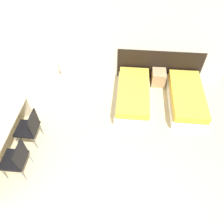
{
  "coord_description": "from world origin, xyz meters",
  "views": [
    {
      "loc": [
        0.29,
        -0.84,
        4.34
      ],
      "look_at": [
        0.0,
        2.41,
        0.55
      ],
      "focal_mm": 35.0,
      "sensor_mm": 36.0,
      "label": 1
    }
  ],
  "objects": [
    {
      "name": "nightstand",
      "position": [
        1.19,
        4.13,
        0.21
      ],
      "size": [
        0.38,
        0.42,
        0.43
      ],
      "color": "tan",
      "rests_on": "ground_plane"
    },
    {
      "name": "headboard_panel",
      "position": [
        1.19,
        4.37,
        0.47
      ],
      "size": [
        2.42,
        0.03,
        0.93
      ],
      "color": "black",
      "rests_on": "ground_plane"
    },
    {
      "name": "radiator",
      "position": [
        -1.27,
        4.29,
        0.27
      ],
      "size": [
        0.89,
        0.12,
        0.55
      ],
      "color": "silver",
      "rests_on": "ground_plane"
    },
    {
      "name": "wall_back",
      "position": [
        0.0,
        4.41,
        1.35
      ],
      "size": [
        6.14,
        0.05,
        2.7
      ],
      "color": "white",
      "rests_on": "ground_plane"
    },
    {
      "name": "chair_near_notebook",
      "position": [
        -1.76,
        1.08,
        0.52
      ],
      "size": [
        0.47,
        0.47,
        0.93
      ],
      "rotation": [
        0.0,
        0.0,
        -0.01
      ],
      "color": "black",
      "rests_on": "ground_plane"
    },
    {
      "name": "chair_near_laptop",
      "position": [
        -1.76,
        1.84,
        0.52
      ],
      "size": [
        0.47,
        0.47,
        0.93
      ],
      "rotation": [
        0.0,
        0.0,
        -0.02
      ],
      "color": "black",
      "rests_on": "ground_plane"
    },
    {
      "name": "laptop",
      "position": [
        -2.3,
        1.89,
        0.83
      ],
      "size": [
        0.33,
        0.26,
        0.32
      ],
      "rotation": [
        0.0,
        0.0,
        0.07
      ],
      "color": "silver",
      "rests_on": "desk"
    },
    {
      "name": "bed_near_window",
      "position": [
        0.49,
        3.4,
        0.19
      ],
      "size": [
        0.91,
        1.87,
        0.4
      ],
      "color": "silver",
      "rests_on": "ground_plane"
    },
    {
      "name": "bed_near_door",
      "position": [
        1.9,
        3.4,
        0.19
      ],
      "size": [
        0.91,
        1.87,
        0.4
      ],
      "color": "silver",
      "rests_on": "ground_plane"
    }
  ]
}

